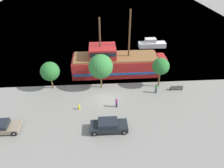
# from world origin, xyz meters

# --- Properties ---
(ground_plane) EXTENTS (160.00, 160.00, 0.00)m
(ground_plane) POSITION_xyz_m (0.00, 0.00, 0.00)
(ground_plane) COLOR gray
(water_surface) EXTENTS (80.00, 80.00, 0.00)m
(water_surface) POSITION_xyz_m (0.00, 44.00, 0.00)
(water_surface) COLOR #38667F
(water_surface) RESTS_ON ground
(pirate_ship) EXTENTS (16.31, 5.13, 11.10)m
(pirate_ship) POSITION_xyz_m (1.93, 7.81, 1.92)
(pirate_ship) COLOR #A31E1E
(pirate_ship) RESTS_ON water_surface
(moored_boat_dockside) EXTENTS (6.01, 1.92, 2.01)m
(moored_boat_dockside) POSITION_xyz_m (11.09, 18.78, 0.76)
(moored_boat_dockside) COLOR silver
(moored_boat_dockside) RESTS_ON water_surface
(parked_car_curb_front) EXTENTS (4.57, 2.02, 1.46)m
(parked_car_curb_front) POSITION_xyz_m (0.02, -6.69, 0.73)
(parked_car_curb_front) COLOR black
(parked_car_curb_front) RESTS_ON ground_plane
(parked_car_curb_mid) EXTENTS (4.71, 2.01, 1.38)m
(parked_car_curb_mid) POSITION_xyz_m (-13.27, -6.00, 0.70)
(parked_car_curb_mid) COLOR #7F705B
(parked_car_curb_mid) RESTS_ON ground_plane
(fire_hydrant) EXTENTS (0.42, 0.25, 0.76)m
(fire_hydrant) POSITION_xyz_m (-3.86, -2.35, 0.41)
(fire_hydrant) COLOR yellow
(fire_hydrant) RESTS_ON ground_plane
(bench_promenade_east) EXTENTS (1.94, 0.45, 0.85)m
(bench_promenade_east) POSITION_xyz_m (11.19, 1.42, 0.45)
(bench_promenade_east) COLOR #4C4742
(bench_promenade_east) RESTS_ON ground_plane
(pedestrian_walking_near) EXTENTS (0.32, 0.32, 1.63)m
(pedestrian_walking_near) POSITION_xyz_m (7.78, 0.90, 0.82)
(pedestrian_walking_near) COLOR #232838
(pedestrian_walking_near) RESTS_ON ground_plane
(pedestrian_walking_far) EXTENTS (0.32, 0.32, 1.54)m
(pedestrian_walking_far) POSITION_xyz_m (1.38, -2.20, 0.77)
(pedestrian_walking_far) COLOR #232838
(pedestrian_walking_far) RESTS_ON ground_plane
(tree_row_east) EXTENTS (2.96, 2.96, 4.54)m
(tree_row_east) POSITION_xyz_m (-8.43, 3.33, 3.06)
(tree_row_east) COLOR brown
(tree_row_east) RESTS_ON ground_plane
(tree_row_mideast) EXTENTS (3.77, 3.77, 5.67)m
(tree_row_mideast) POSITION_xyz_m (-0.63, 3.04, 3.78)
(tree_row_mideast) COLOR brown
(tree_row_mideast) RESTS_ON ground_plane
(tree_row_midwest) EXTENTS (2.65, 2.65, 4.99)m
(tree_row_midwest) POSITION_xyz_m (8.60, 2.69, 3.65)
(tree_row_midwest) COLOR brown
(tree_row_midwest) RESTS_ON ground_plane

